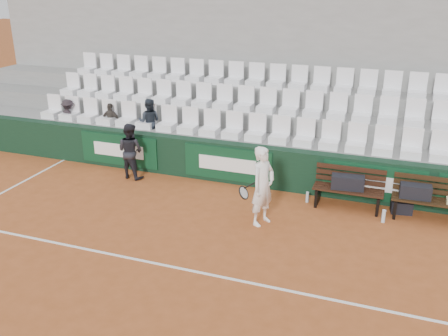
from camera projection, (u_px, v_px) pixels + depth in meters
ground at (166, 266)px, 8.80m from camera, size 80.00×80.00×0.00m
court_baseline at (166, 265)px, 8.80m from camera, size 18.00×0.06×0.01m
back_barrier at (240, 164)px, 12.09m from camera, size 18.00×0.34×1.00m
grandstand_tier_front at (245, 155)px, 12.67m from camera, size 18.00×0.95×1.00m
grandstand_tier_mid at (256, 136)px, 13.42m from camera, size 18.00×0.95×1.45m
grandstand_tier_back at (266, 119)px, 14.17m from camera, size 18.00×0.95×1.90m
grandstand_rear_wall at (273, 71)px, 14.26m from camera, size 18.00×0.30×4.40m
seat_row_front at (244, 126)px, 12.22m from camera, size 11.90×0.44×0.63m
seat_row_mid at (255, 100)px, 12.88m from camera, size 11.90×0.44×0.63m
seat_row_back at (265, 76)px, 13.55m from camera, size 11.90×0.44×0.63m
bench_left at (347, 198)px, 10.90m from camera, size 1.50×0.56×0.45m
bench_right at (428, 210)px, 10.37m from camera, size 1.50×0.56×0.45m
sports_bag_left at (348, 182)px, 10.78m from camera, size 0.72×0.37×0.30m
sports_bag_right at (415, 191)px, 10.34m from camera, size 0.63×0.32×0.29m
sports_bag_ground at (401, 207)px, 10.70m from camera, size 0.48×0.33×0.27m
water_bottle_near at (307, 197)px, 11.20m from camera, size 0.07×0.07×0.25m
water_bottle_far at (384, 216)px, 10.29m from camera, size 0.08×0.08×0.28m
tennis_player at (263, 186)px, 10.01m from camera, size 0.80×0.71×1.66m
ball_kid at (130, 151)px, 12.37m from camera, size 0.76×0.63×1.41m
spectator_a at (67, 101)px, 13.83m from camera, size 0.73×0.54×1.00m
spectator_b at (110, 105)px, 13.39m from camera, size 0.59×0.25×1.00m
spectator_c at (148, 105)px, 12.98m from camera, size 0.69×0.59×1.23m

